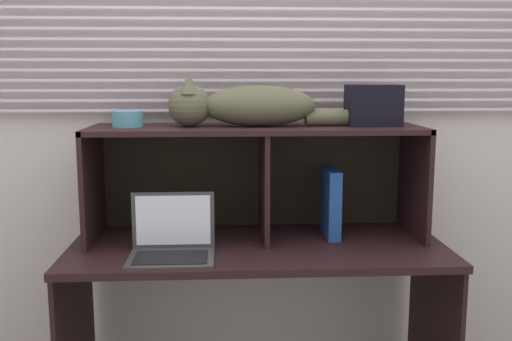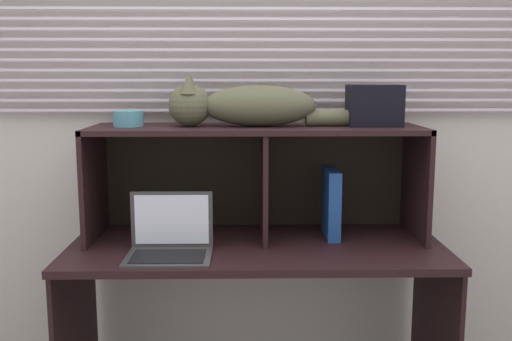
{
  "view_description": "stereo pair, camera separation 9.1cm",
  "coord_description": "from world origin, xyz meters",
  "px_view_note": "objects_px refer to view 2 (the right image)",
  "views": [
    {
      "loc": [
        -0.13,
        -2.13,
        1.41
      ],
      "look_at": [
        0.0,
        0.29,
        1.01
      ],
      "focal_mm": 40.67,
      "sensor_mm": 36.0,
      "label": 1
    },
    {
      "loc": [
        -0.04,
        -2.13,
        1.41
      ],
      "look_at": [
        0.0,
        0.29,
        1.01
      ],
      "focal_mm": 40.67,
      "sensor_mm": 36.0,
      "label": 2
    }
  ],
  "objects_px": {
    "binder_upright": "(331,203)",
    "storage_box": "(374,106)",
    "laptop": "(170,243)",
    "small_basket": "(128,119)",
    "book_stack": "(166,231)",
    "cat": "(245,105)"
  },
  "relations": [
    {
      "from": "cat",
      "to": "book_stack",
      "type": "bearing_deg",
      "value": 179.66
    },
    {
      "from": "binder_upright",
      "to": "storage_box",
      "type": "bearing_deg",
      "value": 0.0
    },
    {
      "from": "laptop",
      "to": "small_basket",
      "type": "relative_size",
      "value": 2.58
    },
    {
      "from": "storage_box",
      "to": "book_stack",
      "type": "bearing_deg",
      "value": 179.87
    },
    {
      "from": "cat",
      "to": "book_stack",
      "type": "xyz_separation_m",
      "value": [
        -0.34,
        0.0,
        -0.54
      ]
    },
    {
      "from": "cat",
      "to": "storage_box",
      "type": "relative_size",
      "value": 3.87
    },
    {
      "from": "laptop",
      "to": "binder_upright",
      "type": "bearing_deg",
      "value": 21.4
    },
    {
      "from": "cat",
      "to": "binder_upright",
      "type": "xyz_separation_m",
      "value": [
        0.37,
        -0.0,
        -0.42
      ]
    },
    {
      "from": "laptop",
      "to": "storage_box",
      "type": "distance_m",
      "value": 1.01
    },
    {
      "from": "cat",
      "to": "book_stack",
      "type": "distance_m",
      "value": 0.64
    },
    {
      "from": "binder_upright",
      "to": "small_basket",
      "type": "height_order",
      "value": "small_basket"
    },
    {
      "from": "cat",
      "to": "binder_upright",
      "type": "distance_m",
      "value": 0.56
    },
    {
      "from": "binder_upright",
      "to": "small_basket",
      "type": "xyz_separation_m",
      "value": [
        -0.85,
        0.0,
        0.36
      ]
    },
    {
      "from": "book_stack",
      "to": "small_basket",
      "type": "xyz_separation_m",
      "value": [
        -0.14,
        -0.0,
        0.48
      ]
    },
    {
      "from": "laptop",
      "to": "book_stack",
      "type": "height_order",
      "value": "laptop"
    },
    {
      "from": "cat",
      "to": "storage_box",
      "type": "bearing_deg",
      "value": -0.0
    },
    {
      "from": "binder_upright",
      "to": "storage_box",
      "type": "xyz_separation_m",
      "value": [
        0.17,
        0.0,
        0.42
      ]
    },
    {
      "from": "small_basket",
      "to": "storage_box",
      "type": "relative_size",
      "value": 0.57
    },
    {
      "from": "laptop",
      "to": "binder_upright",
      "type": "height_order",
      "value": "binder_upright"
    },
    {
      "from": "book_stack",
      "to": "binder_upright",
      "type": "bearing_deg",
      "value": -0.16
    },
    {
      "from": "laptop",
      "to": "storage_box",
      "type": "bearing_deg",
      "value": 17.27
    },
    {
      "from": "small_basket",
      "to": "storage_box",
      "type": "distance_m",
      "value": 1.03
    }
  ]
}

